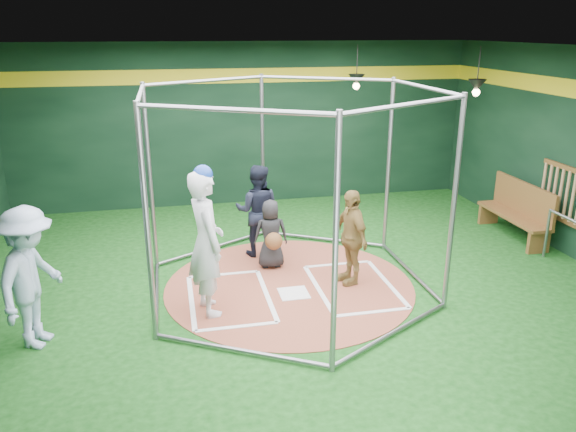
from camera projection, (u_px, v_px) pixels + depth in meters
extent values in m
cube|color=#0D3A0D|center=(289.00, 286.00, 8.63)|extent=(10.00, 9.00, 0.02)
cube|color=black|center=(290.00, 49.00, 7.50)|extent=(10.00, 9.00, 0.02)
cube|color=black|center=(245.00, 125.00, 12.23)|extent=(10.00, 0.10, 3.50)
cube|color=black|center=(428.00, 334.00, 3.90)|extent=(10.00, 0.10, 3.50)
cube|color=gold|center=(244.00, 76.00, 11.87)|extent=(10.00, 0.01, 0.30)
cylinder|color=#994C37|center=(289.00, 285.00, 8.62)|extent=(3.80, 3.80, 0.01)
cube|color=white|center=(294.00, 293.00, 8.34)|extent=(0.43, 0.43, 0.01)
cube|color=white|center=(224.00, 274.00, 8.98)|extent=(1.10, 0.07, 0.01)
cube|color=white|center=(237.00, 327.00, 7.41)|extent=(1.10, 0.07, 0.01)
cube|color=white|center=(192.00, 302.00, 8.08)|extent=(0.07, 1.70, 0.01)
cube|color=white|center=(267.00, 294.00, 8.31)|extent=(0.07, 1.70, 0.01)
cube|color=white|center=(337.00, 264.00, 9.36)|extent=(1.10, 0.07, 0.01)
cube|color=white|center=(373.00, 312.00, 7.79)|extent=(1.10, 0.07, 0.01)
cube|color=white|center=(319.00, 289.00, 8.47)|extent=(0.07, 1.70, 0.01)
cube|color=white|center=(387.00, 283.00, 8.69)|extent=(0.07, 1.70, 0.01)
cylinder|color=gray|center=(388.00, 167.00, 9.61)|extent=(0.07, 0.07, 3.00)
cylinder|color=gray|center=(263.00, 158.00, 10.27)|extent=(0.07, 0.07, 3.00)
cylinder|color=gray|center=(150.00, 180.00, 8.81)|extent=(0.07, 0.07, 3.00)
cylinder|color=gray|center=(147.00, 228.00, 6.68)|extent=(0.07, 0.07, 3.00)
cylinder|color=gray|center=(335.00, 250.00, 6.01)|extent=(0.07, 0.07, 3.00)
cylinder|color=gray|center=(454.00, 207.00, 7.48)|extent=(0.07, 0.07, 3.00)
cylinder|color=gray|center=(325.00, 78.00, 9.48)|extent=(2.02, 1.20, 0.06)
cylinder|color=gray|center=(322.00, 239.00, 10.40)|extent=(2.02, 1.20, 0.06)
cylinder|color=gray|center=(207.00, 81.00, 9.08)|extent=(2.02, 1.20, 0.06)
cylinder|color=gray|center=(214.00, 247.00, 10.00)|extent=(2.02, 1.20, 0.06)
cylinder|color=gray|center=(140.00, 94.00, 7.28)|extent=(0.06, 2.30, 0.06)
cylinder|color=gray|center=(157.00, 295.00, 8.21)|extent=(0.06, 2.30, 0.06)
cylinder|color=gray|center=(232.00, 110.00, 5.88)|extent=(2.02, 1.20, 0.06)
cylinder|color=gray|center=(240.00, 350.00, 6.81)|extent=(2.02, 1.20, 0.06)
cylinder|color=gray|center=(409.00, 105.00, 6.28)|extent=(2.02, 1.20, 0.06)
cylinder|color=gray|center=(394.00, 332.00, 7.21)|extent=(2.02, 1.20, 0.06)
cylinder|color=gray|center=(424.00, 87.00, 8.08)|extent=(0.06, 2.30, 0.06)
cylinder|color=gray|center=(410.00, 271.00, 9.01)|extent=(0.06, 2.30, 0.06)
cube|color=brown|center=(569.00, 168.00, 9.51)|extent=(0.05, 1.25, 0.08)
cube|color=brown|center=(560.00, 219.00, 9.79)|extent=(0.05, 1.25, 0.08)
cylinder|color=tan|center=(573.00, 198.00, 9.43)|extent=(0.06, 0.06, 0.85)
cylinder|color=tan|center=(567.00, 195.00, 9.57)|extent=(0.06, 0.06, 0.85)
cylinder|color=tan|center=(560.00, 193.00, 9.72)|extent=(0.06, 0.06, 0.85)
cylinder|color=tan|center=(555.00, 190.00, 9.86)|extent=(0.06, 0.06, 0.85)
cylinder|color=tan|center=(549.00, 188.00, 10.01)|extent=(0.06, 0.06, 0.85)
cylinder|color=tan|center=(543.00, 186.00, 10.15)|extent=(0.06, 0.06, 0.85)
cone|color=black|center=(356.00, 80.00, 11.52)|extent=(0.34, 0.34, 0.22)
sphere|color=#FFD899|center=(356.00, 86.00, 11.56)|extent=(0.14, 0.14, 0.14)
cylinder|color=black|center=(357.00, 62.00, 11.41)|extent=(0.02, 0.02, 0.70)
cone|color=black|center=(477.00, 85.00, 10.40)|extent=(0.34, 0.34, 0.22)
sphere|color=#FFD899|center=(476.00, 92.00, 10.44)|extent=(0.14, 0.14, 0.14)
cylinder|color=black|center=(479.00, 66.00, 10.29)|extent=(0.02, 0.02, 0.70)
imported|color=silver|center=(206.00, 243.00, 7.54)|extent=(0.63, 0.82, 2.01)
sphere|color=#163899|center=(203.00, 175.00, 7.23)|extent=(0.26, 0.26, 0.26)
imported|color=tan|center=(351.00, 237.00, 8.51)|extent=(0.51, 0.92, 1.48)
imported|color=black|center=(271.00, 234.00, 9.12)|extent=(0.58, 0.40, 1.14)
sphere|color=brown|center=(274.00, 241.00, 8.90)|extent=(0.28, 0.28, 0.28)
imported|color=black|center=(257.00, 211.00, 9.55)|extent=(0.91, 0.79, 1.59)
imported|color=#A5BBDA|center=(31.00, 278.00, 6.78)|extent=(1.00, 1.31, 1.80)
cube|color=brown|center=(513.00, 216.00, 10.49)|extent=(0.42, 1.82, 0.06)
cube|color=brown|center=(524.00, 198.00, 10.42)|extent=(0.06, 1.82, 0.61)
cube|color=brown|center=(539.00, 242.00, 9.81)|extent=(0.40, 0.08, 0.40)
cube|color=brown|center=(488.00, 214.00, 11.31)|extent=(0.40, 0.08, 0.40)
cylinder|color=gray|center=(547.00, 233.00, 9.58)|extent=(0.05, 0.05, 0.87)
cylinder|color=gray|center=(570.00, 219.00, 9.00)|extent=(0.05, 0.96, 0.05)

